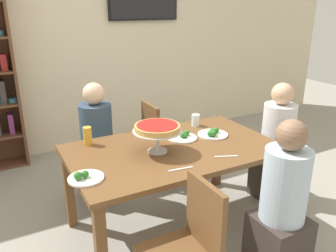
{
  "coord_description": "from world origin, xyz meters",
  "views": [
    {
      "loc": [
        -1.22,
        -2.17,
        1.81
      ],
      "look_at": [
        0.0,
        0.1,
        0.89
      ],
      "focal_mm": 36.58,
      "sensor_mm": 36.0,
      "label": 1
    }
  ],
  "objects_px": {
    "chair_far_right": "(160,138)",
    "cutlery_knife_near": "(226,156)",
    "diner_near_right": "(282,212)",
    "cutlery_fork_near": "(181,169)",
    "water_glass_clear_near": "(195,120)",
    "deep_dish_pizza_stand": "(157,129)",
    "chair_near_left": "(189,245)",
    "salad_plate_far_diner": "(213,134)",
    "salad_plate_spare": "(183,137)",
    "beer_glass_amber_tall": "(88,136)",
    "dining_table": "(174,157)",
    "salad_plate_near_diner": "(85,177)",
    "diner_far_left": "(98,150)",
    "diner_head_east": "(276,151)"
  },
  "relations": [
    {
      "from": "cutlery_knife_near",
      "to": "salad_plate_spare",
      "type": "bearing_deg",
      "value": 124.74
    },
    {
      "from": "deep_dish_pizza_stand",
      "to": "cutlery_fork_near",
      "type": "xyz_separation_m",
      "value": [
        0.01,
        -0.34,
        -0.18
      ]
    },
    {
      "from": "diner_near_right",
      "to": "salad_plate_far_diner",
      "type": "xyz_separation_m",
      "value": [
        0.03,
        0.87,
        0.27
      ]
    },
    {
      "from": "diner_far_left",
      "to": "cutlery_fork_near",
      "type": "relative_size",
      "value": 6.39
    },
    {
      "from": "chair_far_right",
      "to": "water_glass_clear_near",
      "type": "xyz_separation_m",
      "value": [
        0.15,
        -0.44,
        0.31
      ]
    },
    {
      "from": "diner_far_left",
      "to": "salad_plate_far_diner",
      "type": "height_order",
      "value": "diner_far_left"
    },
    {
      "from": "chair_far_right",
      "to": "water_glass_clear_near",
      "type": "bearing_deg",
      "value": 18.65
    },
    {
      "from": "diner_near_right",
      "to": "deep_dish_pizza_stand",
      "type": "relative_size",
      "value": 3.06
    },
    {
      "from": "salad_plate_spare",
      "to": "beer_glass_amber_tall",
      "type": "bearing_deg",
      "value": 161.72
    },
    {
      "from": "dining_table",
      "to": "salad_plate_spare",
      "type": "xyz_separation_m",
      "value": [
        0.16,
        0.13,
        0.1
      ]
    },
    {
      "from": "diner_head_east",
      "to": "salad_plate_spare",
      "type": "bearing_deg",
      "value": -9.43
    },
    {
      "from": "diner_near_right",
      "to": "diner_far_left",
      "type": "height_order",
      "value": "same"
    },
    {
      "from": "chair_near_left",
      "to": "cutlery_fork_near",
      "type": "bearing_deg",
      "value": -24.26
    },
    {
      "from": "diner_far_left",
      "to": "salad_plate_near_diner",
      "type": "distance_m",
      "value": 1.07
    },
    {
      "from": "chair_far_right",
      "to": "cutlery_fork_near",
      "type": "relative_size",
      "value": 4.83
    },
    {
      "from": "water_glass_clear_near",
      "to": "cutlery_knife_near",
      "type": "height_order",
      "value": "water_glass_clear_near"
    },
    {
      "from": "chair_far_right",
      "to": "cutlery_knife_near",
      "type": "distance_m",
      "value": 1.15
    },
    {
      "from": "diner_near_right",
      "to": "salad_plate_near_diner",
      "type": "distance_m",
      "value": 1.33
    },
    {
      "from": "diner_near_right",
      "to": "chair_near_left",
      "type": "bearing_deg",
      "value": 88.62
    },
    {
      "from": "diner_head_east",
      "to": "cutlery_knife_near",
      "type": "relative_size",
      "value": 6.39
    },
    {
      "from": "diner_far_left",
      "to": "salad_plate_near_diner",
      "type": "bearing_deg",
      "value": -20.82
    },
    {
      "from": "chair_far_right",
      "to": "cutlery_knife_near",
      "type": "height_order",
      "value": "chair_far_right"
    },
    {
      "from": "dining_table",
      "to": "cutlery_knife_near",
      "type": "height_order",
      "value": "cutlery_knife_near"
    },
    {
      "from": "salad_plate_near_diner",
      "to": "diner_far_left",
      "type": "bearing_deg",
      "value": 69.18
    },
    {
      "from": "chair_far_right",
      "to": "chair_near_left",
      "type": "bearing_deg",
      "value": -21.28
    },
    {
      "from": "diner_far_left",
      "to": "deep_dish_pizza_stand",
      "type": "xyz_separation_m",
      "value": [
        0.24,
        -0.8,
        0.43
      ]
    },
    {
      "from": "chair_near_left",
      "to": "salad_plate_far_diner",
      "type": "distance_m",
      "value": 1.17
    },
    {
      "from": "cutlery_knife_near",
      "to": "salad_plate_near_diner",
      "type": "bearing_deg",
      "value": -165.59
    },
    {
      "from": "water_glass_clear_near",
      "to": "chair_near_left",
      "type": "bearing_deg",
      "value": -123.8
    },
    {
      "from": "cutlery_knife_near",
      "to": "cutlery_fork_near",
      "type": "bearing_deg",
      "value": -154.64
    },
    {
      "from": "salad_plate_far_diner",
      "to": "cutlery_knife_near",
      "type": "bearing_deg",
      "value": -111.75
    },
    {
      "from": "salad_plate_spare",
      "to": "deep_dish_pizza_stand",
      "type": "bearing_deg",
      "value": -155.36
    },
    {
      "from": "salad_plate_spare",
      "to": "diner_head_east",
      "type": "bearing_deg",
      "value": -9.43
    },
    {
      "from": "cutlery_fork_near",
      "to": "chair_far_right",
      "type": "bearing_deg",
      "value": 76.72
    },
    {
      "from": "chair_near_left",
      "to": "salad_plate_near_diner",
      "type": "xyz_separation_m",
      "value": [
        -0.43,
        0.6,
        0.27
      ]
    },
    {
      "from": "salad_plate_near_diner",
      "to": "cutlery_knife_near",
      "type": "xyz_separation_m",
      "value": [
        1.02,
        -0.15,
        -0.01
      ]
    },
    {
      "from": "dining_table",
      "to": "beer_glass_amber_tall",
      "type": "relative_size",
      "value": 10.95
    },
    {
      "from": "salad_plate_near_diner",
      "to": "salad_plate_spare",
      "type": "distance_m",
      "value": 0.98
    },
    {
      "from": "diner_near_right",
      "to": "diner_far_left",
      "type": "distance_m",
      "value": 1.77
    },
    {
      "from": "chair_near_left",
      "to": "beer_glass_amber_tall",
      "type": "distance_m",
      "value": 1.23
    },
    {
      "from": "chair_far_right",
      "to": "beer_glass_amber_tall",
      "type": "distance_m",
      "value": 1.01
    },
    {
      "from": "chair_far_right",
      "to": "deep_dish_pizza_stand",
      "type": "height_order",
      "value": "deep_dish_pizza_stand"
    },
    {
      "from": "dining_table",
      "to": "cutlery_fork_near",
      "type": "xyz_separation_m",
      "value": [
        -0.14,
        -0.35,
        0.09
      ]
    },
    {
      "from": "dining_table",
      "to": "water_glass_clear_near",
      "type": "height_order",
      "value": "water_glass_clear_near"
    },
    {
      "from": "chair_near_left",
      "to": "salad_plate_far_diner",
      "type": "xyz_separation_m",
      "value": [
        0.75,
        0.85,
        0.27
      ]
    },
    {
      "from": "diner_head_east",
      "to": "salad_plate_near_diner",
      "type": "height_order",
      "value": "diner_head_east"
    },
    {
      "from": "diner_near_right",
      "to": "cutlery_fork_near",
      "type": "xyz_separation_m",
      "value": [
        -0.53,
        0.45,
        0.25
      ]
    },
    {
      "from": "water_glass_clear_near",
      "to": "cutlery_fork_near",
      "type": "relative_size",
      "value": 0.61
    },
    {
      "from": "diner_far_left",
      "to": "beer_glass_amber_tall",
      "type": "bearing_deg",
      "value": -24.79
    },
    {
      "from": "diner_head_east",
      "to": "water_glass_clear_near",
      "type": "distance_m",
      "value": 0.83
    }
  ]
}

